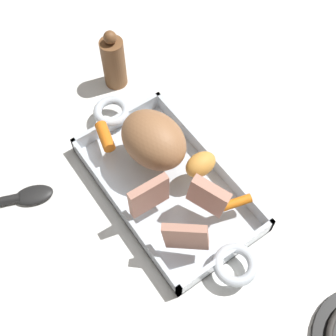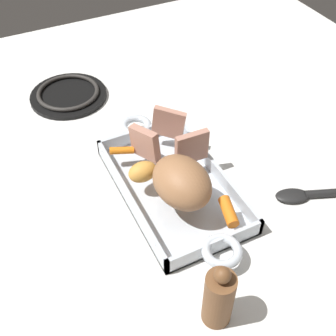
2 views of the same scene
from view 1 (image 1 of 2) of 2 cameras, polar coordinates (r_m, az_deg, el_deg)
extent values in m
plane|color=white|center=(0.83, -0.10, -2.68)|extent=(1.67, 1.67, 0.00)
cube|color=silver|center=(0.83, -0.10, -2.52)|extent=(0.36, 0.21, 0.01)
cube|color=silver|center=(0.79, -6.07, -5.68)|extent=(0.36, 0.01, 0.04)
cube|color=silver|center=(0.85, 5.45, 1.41)|extent=(0.36, 0.01, 0.04)
cube|color=silver|center=(0.90, -6.58, 6.01)|extent=(0.01, 0.21, 0.04)
cube|color=silver|center=(0.76, 7.65, -11.48)|extent=(0.01, 0.21, 0.04)
torus|color=silver|center=(0.90, -7.39, 7.38)|extent=(0.08, 0.08, 0.02)
torus|color=silver|center=(0.74, 8.83, -12.40)|extent=(0.08, 0.08, 0.02)
ellipsoid|color=#9D6A44|center=(0.78, -1.90, 3.73)|extent=(0.15, 0.12, 0.09)
cube|color=tan|center=(0.74, 5.29, -3.73)|extent=(0.08, 0.05, 0.08)
cube|color=tan|center=(0.71, 2.36, -9.00)|extent=(0.06, 0.07, 0.08)
cube|color=tan|center=(0.74, -2.51, -3.67)|extent=(0.02, 0.07, 0.07)
cylinder|color=orange|center=(0.84, -8.24, 4.11)|extent=(0.07, 0.04, 0.03)
cylinder|color=orange|center=(0.77, 8.99, -4.48)|extent=(0.03, 0.06, 0.02)
ellipsoid|color=gold|center=(0.79, 4.30, 0.47)|extent=(0.04, 0.06, 0.04)
ellipsoid|color=black|center=(0.85, -17.17, -3.39)|extent=(0.06, 0.08, 0.01)
cylinder|color=brown|center=(0.95, -7.11, 13.47)|extent=(0.05, 0.05, 0.11)
sphere|color=brown|center=(0.90, -7.61, 16.61)|extent=(0.03, 0.03, 0.03)
camera|label=2|loc=(1.01, -9.13, 56.35)|focal=46.37mm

